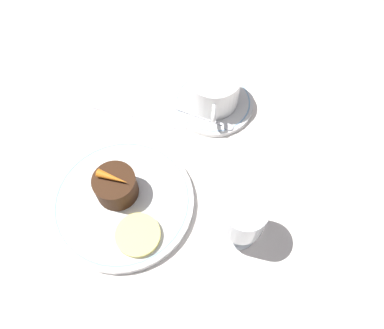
{
  "coord_description": "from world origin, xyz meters",
  "views": [
    {
      "loc": [
        0.25,
        0.07,
        0.58
      ],
      "look_at": [
        -0.05,
        0.06,
        0.04
      ],
      "focal_mm": 35.0,
      "sensor_mm": 36.0,
      "label": 1
    }
  ],
  "objects_px": {
    "dinner_plate": "(123,201)",
    "coffee_cup": "(214,89)",
    "dessert_cake": "(116,186)",
    "wine_glass": "(243,218)",
    "fork": "(149,118)"
  },
  "relations": [
    {
      "from": "dinner_plate",
      "to": "coffee_cup",
      "type": "relative_size",
      "value": 1.93
    },
    {
      "from": "dinner_plate",
      "to": "dessert_cake",
      "type": "bearing_deg",
      "value": -150.27
    },
    {
      "from": "dinner_plate",
      "to": "dessert_cake",
      "type": "height_order",
      "value": "dessert_cake"
    },
    {
      "from": "wine_glass",
      "to": "fork",
      "type": "distance_m",
      "value": 0.28
    },
    {
      "from": "wine_glass",
      "to": "dessert_cake",
      "type": "distance_m",
      "value": 0.21
    },
    {
      "from": "coffee_cup",
      "to": "wine_glass",
      "type": "xyz_separation_m",
      "value": [
        0.26,
        0.04,
        0.02
      ]
    },
    {
      "from": "coffee_cup",
      "to": "fork",
      "type": "distance_m",
      "value": 0.13
    },
    {
      "from": "dinner_plate",
      "to": "fork",
      "type": "bearing_deg",
      "value": 170.62
    },
    {
      "from": "coffee_cup",
      "to": "wine_glass",
      "type": "distance_m",
      "value": 0.27
    },
    {
      "from": "fork",
      "to": "coffee_cup",
      "type": "bearing_deg",
      "value": 108.11
    },
    {
      "from": "dinner_plate",
      "to": "fork",
      "type": "xyz_separation_m",
      "value": [
        -0.18,
        0.03,
        -0.01
      ]
    },
    {
      "from": "dinner_plate",
      "to": "wine_glass",
      "type": "bearing_deg",
      "value": 76.49
    },
    {
      "from": "dessert_cake",
      "to": "dinner_plate",
      "type": "bearing_deg",
      "value": 29.73
    },
    {
      "from": "coffee_cup",
      "to": "dessert_cake",
      "type": "xyz_separation_m",
      "value": [
        0.2,
        -0.16,
        -0.01
      ]
    },
    {
      "from": "dinner_plate",
      "to": "wine_glass",
      "type": "distance_m",
      "value": 0.21
    }
  ]
}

